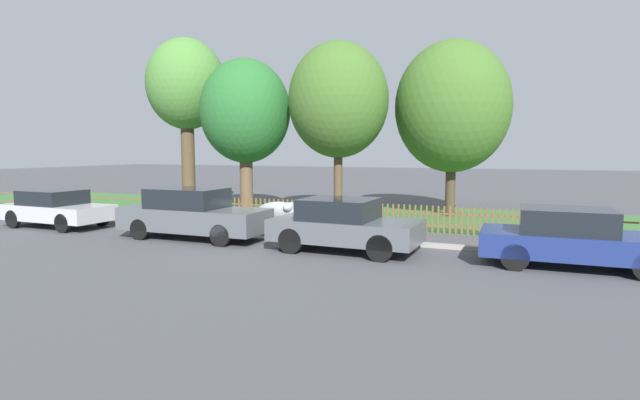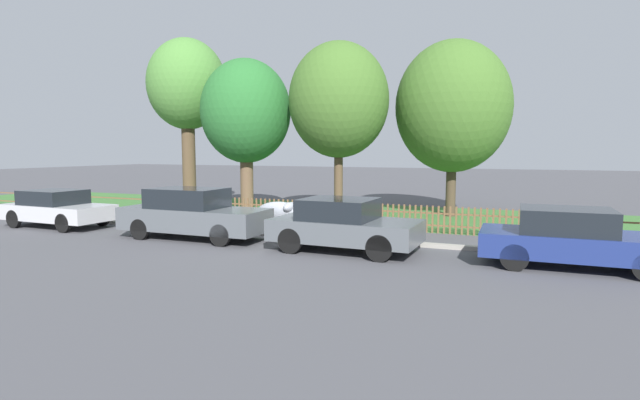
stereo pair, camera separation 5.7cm
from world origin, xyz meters
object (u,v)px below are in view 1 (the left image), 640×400
tree_nearest_kerb (186,86)px  tree_far_left (452,107)px  tree_mid_park (338,100)px  parked_car_black_saloon (192,214)px  parked_car_navy_estate (344,224)px  parked_car_red_compact (573,238)px  tree_behind_motorcycle (245,112)px  covered_motorcycle (281,213)px  parked_car_silver_hatchback (56,208)px

tree_nearest_kerb → tree_far_left: tree_nearest_kerb is taller
tree_mid_park → parked_car_black_saloon: bearing=-112.3°
tree_nearest_kerb → parked_car_navy_estate: bearing=-33.8°
parked_car_red_compact → tree_nearest_kerb: bearing=156.4°
parked_car_navy_estate → tree_behind_motorcycle: bearing=139.4°
parked_car_black_saloon → parked_car_navy_estate: size_ratio=1.16×
tree_mid_park → tree_far_left: size_ratio=0.98×
parked_car_navy_estate → tree_nearest_kerb: size_ratio=0.51×
parked_car_navy_estate → parked_car_red_compact: (5.43, 0.21, -0.03)m
tree_nearest_kerb → tree_mid_park: tree_nearest_kerb is taller
tree_behind_motorcycle → tree_far_left: tree_far_left is taller
covered_motorcycle → tree_behind_motorcycle: tree_behind_motorcycle is taller
parked_car_silver_hatchback → tree_mid_park: 10.86m
tree_behind_motorcycle → tree_far_left: bearing=16.6°
parked_car_black_saloon → tree_far_left: 11.02m
parked_car_black_saloon → tree_mid_park: 7.52m
parked_car_navy_estate → parked_car_black_saloon: bearing=-178.7°
parked_car_silver_hatchback → parked_car_navy_estate: bearing=0.9°
parked_car_red_compact → tree_behind_motorcycle: size_ratio=0.64×
parked_car_silver_hatchback → tree_mid_park: tree_mid_park is taller
parked_car_black_saloon → tree_behind_motorcycle: size_ratio=0.71×
parked_car_silver_hatchback → parked_car_navy_estate: (10.61, -0.12, 0.05)m
tree_behind_motorcycle → tree_mid_park: (4.00, 0.23, 0.35)m
tree_nearest_kerb → covered_motorcycle: bearing=-32.9°
tree_nearest_kerb → tree_behind_motorcycle: (3.57, -0.86, -1.31)m
parked_car_red_compact → tree_mid_park: (-7.81, 5.81, 3.88)m
parked_car_silver_hatchback → parked_car_black_saloon: 5.76m
covered_motorcycle → tree_mid_park: tree_mid_park is taller
parked_car_black_saloon → parked_car_navy_estate: (4.84, -0.03, -0.05)m
covered_motorcycle → tree_mid_park: size_ratio=0.27×
tree_nearest_kerb → tree_behind_motorcycle: size_ratio=1.20×
parked_car_black_saloon → parked_car_navy_estate: parked_car_black_saloon is taller
covered_motorcycle → tree_behind_motorcycle: 6.18m
parked_car_black_saloon → tree_far_left: size_ratio=0.65×
parked_car_black_saloon → parked_car_red_compact: bearing=0.6°
tree_far_left → parked_car_silver_hatchback: bearing=-146.6°
covered_motorcycle → parked_car_silver_hatchback: bearing=-164.9°
tree_mid_park → tree_nearest_kerb: bearing=175.2°
parked_car_navy_estate → parked_car_silver_hatchback: bearing=-179.0°
tree_nearest_kerb → tree_mid_park: size_ratio=1.13×
tree_far_left → covered_motorcycle: bearing=-127.1°
parked_car_navy_estate → parked_car_red_compact: 5.43m
parked_car_navy_estate → parked_car_red_compact: size_ratio=0.95×
tree_far_left → tree_nearest_kerb: bearing=-172.5°
parked_car_black_saloon → covered_motorcycle: (1.90, 2.11, -0.15)m
tree_far_left → parked_car_navy_estate: bearing=-101.3°
tree_behind_motorcycle → tree_far_left: 8.36m
parked_car_navy_estate → tree_mid_park: tree_mid_park is taller
parked_car_silver_hatchback → tree_mid_park: size_ratio=0.58×
parked_car_black_saloon → tree_nearest_kerb: bearing=127.1°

